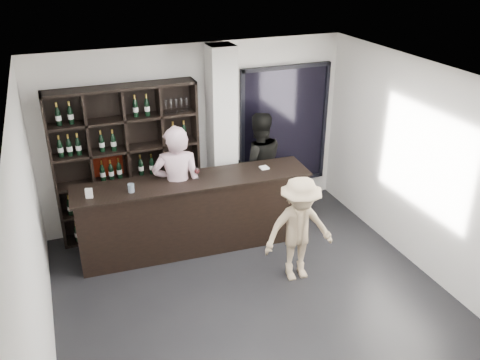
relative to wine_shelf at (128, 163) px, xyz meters
name	(u,v)px	position (x,y,z in m)	size (l,w,h in m)	color
floor	(262,311)	(1.15, -2.57, -1.20)	(5.00, 5.50, 0.01)	black
wine_shelf	(128,163)	(0.00, 0.00, 0.00)	(2.20, 0.35, 2.40)	black
structural_column	(222,137)	(1.50, -0.10, 0.25)	(0.40, 0.40, 2.90)	silver
glass_panel	(284,127)	(2.70, 0.12, 0.20)	(1.60, 0.08, 2.10)	black
tasting_counter	(195,214)	(0.80, -0.82, -0.63)	(3.47, 0.72, 1.14)	black
taster_pink	(178,189)	(0.59, -0.72, -0.22)	(0.72, 0.47, 1.96)	#CCA5B1
taster_black	(258,165)	(2.10, -0.17, -0.30)	(0.88, 0.69, 1.81)	black
customer	(299,230)	(1.90, -2.06, -0.44)	(0.98, 0.57, 1.52)	tan
wine_glass	(197,172)	(0.86, -0.80, 0.04)	(0.08, 0.08, 0.19)	white
spit_cup	(131,188)	(-0.11, -0.89, 0.00)	(0.09, 0.09, 0.12)	silver
napkin_stack	(264,168)	(1.92, -0.82, -0.05)	(0.12, 0.12, 0.02)	white
card_stand	(89,193)	(-0.67, -0.86, 0.01)	(0.09, 0.05, 0.14)	white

